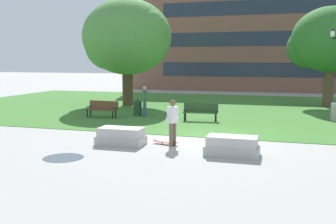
{
  "coord_description": "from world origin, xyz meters",
  "views": [
    {
      "loc": [
        3.09,
        -15.54,
        3.17
      ],
      "look_at": [
        -1.15,
        -1.4,
        1.2
      ],
      "focal_mm": 42.0,
      "sensor_mm": 36.0,
      "label": 1
    }
  ],
  "objects": [
    {
      "name": "park_bench_near_left",
      "position": [
        -6.52,
        3.93,
        0.54
      ],
      "size": [
        1.84,
        0.69,
        0.9
      ],
      "color": "brown",
      "rests_on": "grass_lawn"
    },
    {
      "name": "tree_far_left",
      "position": [
        5.78,
        12.76,
        4.42
      ],
      "size": [
        5.35,
        5.1,
        6.64
      ],
      "color": "brown",
      "rests_on": "grass_lawn"
    },
    {
      "name": "trash_bin",
      "position": [
        -4.93,
        5.15,
        0.5
      ],
      "size": [
        0.49,
        0.49,
        0.96
      ],
      "color": "#234C28",
      "rests_on": "grass_lawn"
    },
    {
      "name": "concrete_block_left",
      "position": [
        1.45,
        -2.61,
        0.31
      ],
      "size": [
        1.8,
        0.9,
        0.64
      ],
      "color": "#BCB7B2",
      "rests_on": "ground"
    },
    {
      "name": "skateboard",
      "position": [
        -1.16,
        -1.69,
        0.09
      ],
      "size": [
        1.04,
        0.46,
        0.14
      ],
      "color": "maroon",
      "rests_on": "ground"
    },
    {
      "name": "grass_lawn",
      "position": [
        0.0,
        10.0,
        0.01
      ],
      "size": [
        40.0,
        20.0,
        0.02
      ],
      "primitive_type": "cube",
      "color": "#3D752D",
      "rests_on": "ground"
    },
    {
      "name": "person_bystander_far_lawn",
      "position": [
        -4.38,
        4.85,
        0.98
      ],
      "size": [
        0.31,
        0.9,
        1.71
      ],
      "color": "#384C7A",
      "rests_on": "grass_lawn"
    },
    {
      "name": "tree_near_left",
      "position": [
        -7.49,
        9.77,
        4.64
      ],
      "size": [
        6.36,
        6.06,
        7.27
      ],
      "color": "#4C3823",
      "rests_on": "grass_lawn"
    },
    {
      "name": "person_skateboarder",
      "position": [
        -0.85,
        -1.81,
        0.97
      ],
      "size": [
        0.4,
        0.58,
        1.71
      ],
      "color": "brown",
      "rests_on": "ground"
    },
    {
      "name": "ground_plane",
      "position": [
        0.0,
        0.0,
        0.0
      ],
      "size": [
        140.0,
        140.0,
        0.0
      ],
      "primitive_type": "plane",
      "color": "#A3A09B"
    },
    {
      "name": "puddle",
      "position": [
        -3.76,
        -4.58,
        0.0
      ],
      "size": [
        1.32,
        1.32,
        0.01
      ],
      "primitive_type": "cylinder",
      "color": "#47515B",
      "rests_on": "ground"
    },
    {
      "name": "concrete_block_center",
      "position": [
        -2.78,
        -2.14,
        0.31
      ],
      "size": [
        1.8,
        0.9,
        0.64
      ],
      "color": "#BCB7B2",
      "rests_on": "ground"
    },
    {
      "name": "park_bench_near_right",
      "position": [
        -1.1,
        4.3,
        0.54
      ],
      "size": [
        1.84,
        0.68,
        0.9
      ],
      "color": "#284723",
      "rests_on": "grass_lawn"
    },
    {
      "name": "building_facade_distant",
      "position": [
        1.25,
        24.5,
        5.53
      ],
      "size": [
        28.08,
        1.03,
        11.07
      ],
      "color": "brown",
      "rests_on": "ground"
    }
  ]
}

